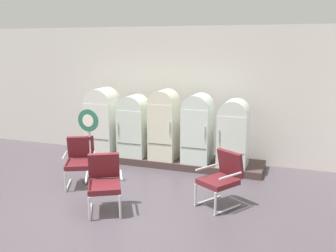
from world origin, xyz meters
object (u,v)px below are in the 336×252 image
Objects in this scene: armchair_right at (222,176)px; refrigerator_2 at (164,122)px; refrigerator_0 at (102,119)px; refrigerator_4 at (234,131)px; refrigerator_3 at (198,126)px; refrigerator_1 at (134,124)px; armchair_left at (80,159)px; armchair_center at (104,180)px; sign_stand at (90,147)px.

refrigerator_2 is at bearing 133.77° from armchair_right.
refrigerator_0 reaches higher than refrigerator_4.
refrigerator_0 reaches higher than refrigerator_3.
refrigerator_2 is at bearing -179.43° from refrigerator_4.
refrigerator_2 reaches higher than refrigerator_1.
refrigerator_1 is at bearing 77.32° from armchair_left.
refrigerator_1 is at bearing 103.82° from armchair_center.
refrigerator_4 reaches higher than armchair_right.
armchair_left is at bearing -137.67° from refrigerator_3.
armchair_right is (2.45, -1.77, -0.39)m from refrigerator_1.
refrigerator_0 is 1.58m from refrigerator_2.
refrigerator_0 reaches higher than refrigerator_1.
refrigerator_1 is 1.52× the size of armchair_center.
armchair_center is (-1.81, -0.84, 0.00)m from armchair_right.
refrigerator_0 is 1.05× the size of sign_stand.
sign_stand is at bearing -124.26° from refrigerator_2.
armchair_center is at bearing -154.99° from armchair_right.
refrigerator_2 is 1.68× the size of armchair_right.
refrigerator_1 is 1.55m from sign_stand.
armchair_right is at bearing -28.56° from refrigerator_0.
refrigerator_3 is (0.78, 0.03, -0.04)m from refrigerator_2.
refrigerator_3 reaches higher than armchair_center.
refrigerator_4 reaches higher than sign_stand.
armchair_center is (-0.11, -2.62, -0.48)m from refrigerator_2.
refrigerator_3 is 2.63m from armchair_left.
armchair_center is (1.03, -0.90, 0.00)m from armchair_left.
refrigerator_2 reaches higher than sign_stand.
sign_stand is (-1.03, -1.52, -0.28)m from refrigerator_2.
refrigerator_1 is 0.76m from refrigerator_2.
refrigerator_1 is at bearing -178.72° from refrigerator_3.
armchair_left is at bearing -75.59° from refrigerator_0.
refrigerator_0 is at bearing 109.82° from sign_stand.
refrigerator_2 is at bearing -177.99° from refrigerator_3.
armchair_right is 0.63× the size of sign_stand.
refrigerator_2 reaches higher than armchair_center.
armchair_right is 1.00× the size of armchair_center.
refrigerator_4 is 1.52× the size of armchair_center.
refrigerator_0 is 3.77m from armchair_right.
refrigerator_0 reaches higher than armchair_right.
refrigerator_0 is at bearing 151.44° from armchair_right.
refrigerator_2 reaches higher than refrigerator_3.
refrigerator_0 is 1.03× the size of refrigerator_3.
refrigerator_4 reaches higher than refrigerator_1.
refrigerator_4 is 1.52× the size of armchair_left.
refrigerator_3 is 1.61× the size of armchair_center.
refrigerator_1 reaches higher than armchair_center.
sign_stand is (-0.28, -1.51, -0.19)m from refrigerator_1.
refrigerator_3 is at bearing 179.15° from refrigerator_4.
refrigerator_1 is 1.80m from armchair_left.
refrigerator_1 reaches higher than sign_stand.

